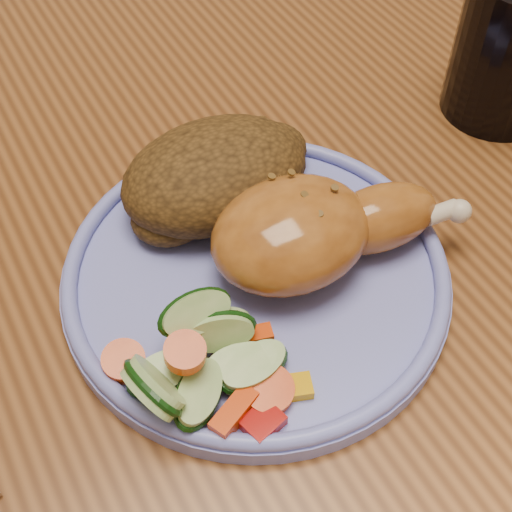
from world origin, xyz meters
name	(u,v)px	position (x,y,z in m)	size (l,w,h in m)	color
ground	(238,496)	(0.00, 0.00, 0.00)	(4.00, 4.00, 0.00)	#52301C
dining_table	(223,206)	(0.00, 0.00, 0.67)	(0.90, 1.40, 0.75)	brown
chair_far	(38,21)	(0.00, 0.63, 0.49)	(0.42, 0.42, 0.91)	#4C2D16
plate	(256,277)	(-0.05, -0.14, 0.76)	(0.24, 0.24, 0.01)	#747DDC
plate_rim	(256,266)	(-0.05, -0.14, 0.77)	(0.24, 0.24, 0.01)	#747DDC
chicken_leg	(313,230)	(-0.01, -0.15, 0.79)	(0.16, 0.08, 0.05)	#AF6624
rice_pilaf	(218,175)	(-0.04, -0.07, 0.78)	(0.14, 0.09, 0.06)	#4F3413
vegetable_pile	(206,364)	(-0.10, -0.19, 0.78)	(0.10, 0.09, 0.05)	#A50A05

